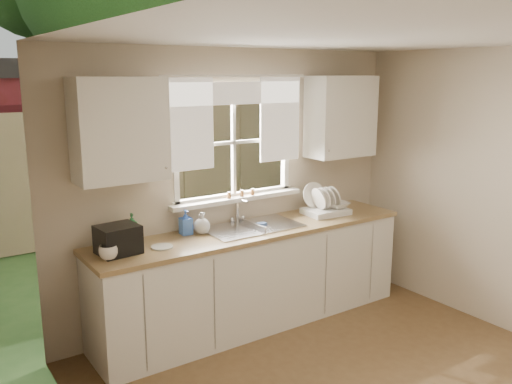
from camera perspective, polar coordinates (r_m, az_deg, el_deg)
room_walls at (r=3.54m, az=15.94°, el=-5.14°), size 3.62×4.02×2.50m
ceiling at (r=3.43m, az=16.36°, el=15.69°), size 3.60×4.00×0.02m
window at (r=5.01m, az=-2.27°, el=3.34°), size 1.38×0.16×1.06m
curtains at (r=4.92m, az=-1.99°, el=8.42°), size 1.50×0.03×0.81m
base_cabinets at (r=5.03m, az=-0.20°, el=-9.04°), size 3.00×0.62×0.87m
countertop at (r=4.88m, az=-0.20°, el=-4.07°), size 3.04×0.65×0.04m
upper_cabinet_left at (r=4.31m, az=-14.18°, el=6.37°), size 0.70×0.33×0.80m
upper_cabinet_right at (r=5.53m, az=8.93°, el=7.86°), size 0.70×0.33×0.80m
wall_outlet at (r=5.59m, az=5.52°, el=0.00°), size 0.08×0.01×0.12m
sill_jars at (r=5.04m, az=-1.55°, el=-0.15°), size 0.30×0.04×0.06m
backyard at (r=11.15m, az=-18.36°, el=17.91°), size 20.00×10.00×6.13m
sink at (r=4.92m, az=-0.41°, el=-4.56°), size 0.88×0.52×0.40m
dish_rack at (r=5.39m, az=7.27°, el=-1.53°), size 0.44×0.35×0.30m
bowl at (r=5.43m, az=8.54°, el=-1.37°), size 0.25×0.25×0.06m
soap_bottle_a at (r=4.49m, az=-12.90°, el=-3.85°), size 0.12×0.12×0.26m
soap_bottle_b at (r=4.71m, az=-7.40°, el=-3.17°), size 0.10×0.10×0.22m
soap_bottle_c at (r=4.73m, az=-5.74°, el=-3.26°), size 0.19×0.19×0.19m
saucer at (r=4.42m, az=-9.86°, el=-5.71°), size 0.17×0.17×0.01m
cup at (r=4.21m, az=-15.28°, el=-6.17°), size 0.17×0.17×0.11m
black_appliance at (r=4.32m, az=-14.32°, el=-4.87°), size 0.33×0.29×0.22m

